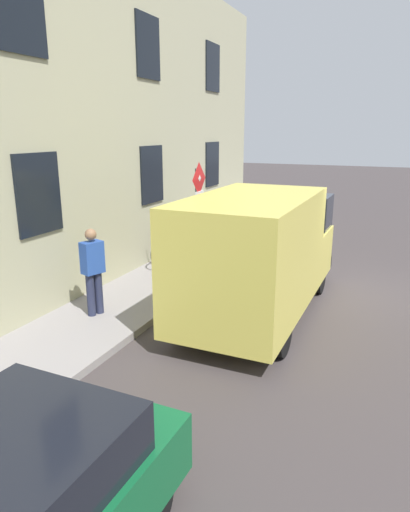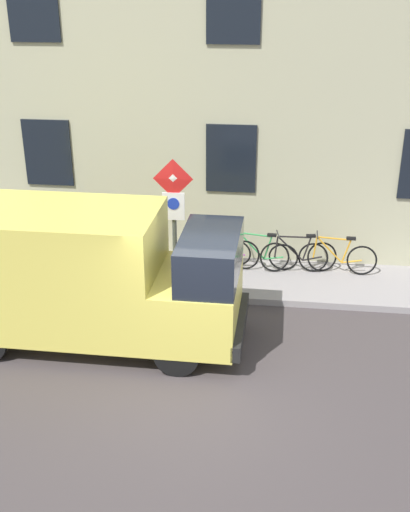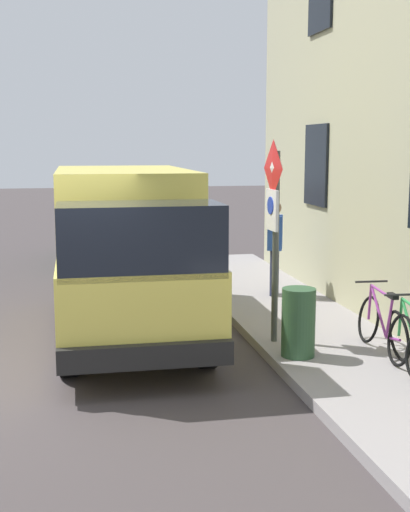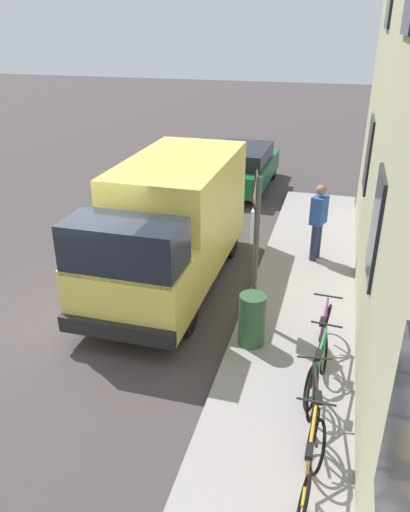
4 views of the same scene
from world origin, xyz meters
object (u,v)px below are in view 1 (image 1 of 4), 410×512
(litter_bin, at_px, (205,253))
(sign_post_stacked, at_px, (199,205))
(bicycle_black, at_px, (195,237))
(delivery_van, at_px, (260,251))
(bicycle_orange, at_px, (206,231))
(bicycle_green, at_px, (183,243))
(pedestrian, at_px, (93,269))
(bicycle_purple, at_px, (169,250))

(litter_bin, bearing_deg, sign_post_stacked, 100.97)
(sign_post_stacked, relative_size, bicycle_black, 1.56)
(delivery_van, relative_size, litter_bin, 5.94)
(bicycle_orange, height_order, bicycle_green, same)
(pedestrian, relative_size, litter_bin, 1.91)
(delivery_van, relative_size, bicycle_orange, 3.12)
(sign_post_stacked, relative_size, bicycle_green, 1.57)
(bicycle_green, xyz_separation_m, litter_bin, (-1.14, 0.97, 0.08))
(bicycle_green, relative_size, bicycle_purple, 1.00)
(bicycle_purple, distance_m, pedestrian, 3.77)
(bicycle_orange, relative_size, pedestrian, 1.00)
(bicycle_black, bearing_deg, bicycle_orange, 171.90)
(litter_bin, bearing_deg, bicycle_purple, -5.75)
(bicycle_purple, bearing_deg, bicycle_orange, -176.45)
(bicycle_orange, xyz_separation_m, bicycle_green, (0.00, 1.70, 0.00))
(bicycle_orange, distance_m, pedestrian, 6.30)
(bicycle_orange, bearing_deg, delivery_van, 35.92)
(delivery_van, distance_m, bicycle_black, 5.02)
(bicycle_black, bearing_deg, sign_post_stacked, 18.50)
(sign_post_stacked, xyz_separation_m, bicycle_purple, (1.28, -0.84, -1.43))
(bicycle_orange, relative_size, bicycle_green, 1.00)
(bicycle_green, xyz_separation_m, bicycle_purple, (-0.00, 0.85, 0.00))
(bicycle_orange, bearing_deg, sign_post_stacked, 22.10)
(bicycle_black, bearing_deg, bicycle_green, -8.29)
(sign_post_stacked, distance_m, pedestrian, 3.15)
(bicycle_black, bearing_deg, pedestrian, -4.52)
(bicycle_purple, bearing_deg, bicycle_black, -176.49)
(delivery_van, distance_m, bicycle_purple, 3.90)
(bicycle_orange, xyz_separation_m, pedestrian, (-0.35, 6.27, 0.56))
(delivery_van, distance_m, bicycle_green, 4.41)
(bicycle_black, bearing_deg, delivery_van, 31.85)
(sign_post_stacked, xyz_separation_m, bicycle_orange, (1.28, -3.39, -1.43))
(bicycle_orange, height_order, pedestrian, pedestrian)
(bicycle_green, relative_size, litter_bin, 1.90)
(delivery_van, height_order, litter_bin, delivery_van)
(bicycle_black, bearing_deg, bicycle_purple, -8.23)
(bicycle_black, xyz_separation_m, bicycle_purple, (0.00, 1.70, 0.00))
(bicycle_green, height_order, pedestrian, pedestrian)
(bicycle_green, bearing_deg, delivery_van, 52.84)
(delivery_van, bearing_deg, bicycle_purple, 57.25)
(bicycle_black, height_order, bicycle_green, same)
(bicycle_green, bearing_deg, litter_bin, 55.18)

